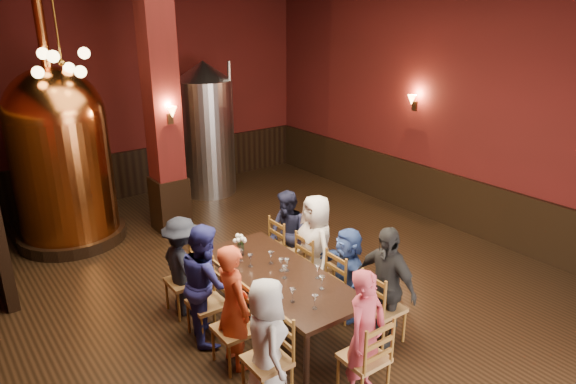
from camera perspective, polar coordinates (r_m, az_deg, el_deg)
room at (r=6.90m, az=-2.00°, el=6.09°), size 10.00×10.02×4.50m
wainscot_right at (r=10.12m, az=16.81°, el=-0.56°), size 0.08×9.90×1.00m
wainscot_back at (r=11.64m, az=-16.06°, el=2.18°), size 7.90×0.08×1.00m
column at (r=9.17m, az=-13.81°, el=9.01°), size 0.58×0.58×4.50m
pendant_cluster at (r=8.67m, az=-23.87°, el=13.02°), size 0.90×0.90×1.70m
sconce_wall at (r=10.11m, az=13.92°, el=9.70°), size 0.20×0.20×0.36m
sconce_column at (r=8.90m, az=-12.99°, el=8.44°), size 0.20×0.20×0.36m
dining_table at (r=6.54m, az=-0.99°, el=-9.48°), size 1.05×2.42×0.75m
chair_0 at (r=5.58m, az=-2.36°, el=-18.15°), size 0.47×0.47×0.92m
person_0 at (r=5.44m, az=-2.39°, el=-16.21°), size 0.66×0.79×1.39m
chair_1 at (r=6.04m, az=-5.99°, el=-14.89°), size 0.47×0.47×0.92m
person_1 at (r=5.88m, az=-6.09°, el=-12.53°), size 0.38×0.56×1.51m
chair_2 at (r=6.54m, az=-8.95°, el=-12.10°), size 0.47×0.47×0.92m
person_2 at (r=6.39m, az=-9.09°, el=-9.87°), size 0.57×0.81×1.51m
chair_3 at (r=7.06m, az=-11.48°, el=-9.65°), size 0.47×0.47×0.92m
person_3 at (r=6.96m, az=-11.60°, el=-8.06°), size 0.53×0.89×1.36m
chair_4 at (r=6.49m, az=10.57°, el=-12.45°), size 0.47×0.47×0.92m
person_4 at (r=6.34m, az=10.74°, el=-10.15°), size 0.41×0.91×1.52m
chair_5 at (r=6.89m, az=6.53°, el=-10.14°), size 0.47×0.47×0.92m
person_5 at (r=6.81m, az=6.58°, el=-8.92°), size 0.67×1.22×1.26m
chair_6 at (r=7.33m, az=3.05°, el=-8.08°), size 0.47×0.47×0.92m
person_6 at (r=7.20m, az=3.09°, el=-6.04°), size 0.62×0.81×1.50m
chair_7 at (r=7.80m, az=-0.04°, el=-6.22°), size 0.47×0.47×0.92m
person_7 at (r=7.71m, az=-0.04°, el=-4.77°), size 0.34×0.66×1.35m
chair_8 at (r=5.67m, az=8.44°, el=-17.67°), size 0.47×0.47×0.92m
person_8 at (r=5.51m, az=8.59°, el=-15.44°), size 0.59×0.45×1.46m
copper_kettle at (r=9.41m, az=-23.94°, el=3.78°), size 1.85×1.85×4.26m
steel_vessel at (r=11.19m, az=-9.06°, el=6.94°), size 1.52×1.52×2.85m
rose_vase at (r=6.90m, az=-5.30°, el=-5.48°), size 0.18×0.18×0.30m
wine_glass_0 at (r=6.36m, az=-0.36°, el=-8.89°), size 0.07×0.07×0.17m
wine_glass_1 at (r=5.89m, az=0.52°, el=-11.41°), size 0.07×0.07×0.17m
wine_glass_2 at (r=6.15m, az=3.78°, el=-10.02°), size 0.07×0.07×0.17m
wine_glass_3 at (r=6.52m, az=-0.75°, el=-8.09°), size 0.07×0.07×0.17m
wine_glass_4 at (r=6.70m, az=-1.92°, el=-7.30°), size 0.07×0.07×0.17m
wine_glass_5 at (r=5.79m, az=2.99°, el=-12.09°), size 0.07×0.07×0.17m
wine_glass_6 at (r=6.52m, az=-0.11°, el=-8.10°), size 0.07×0.07×0.17m
wine_glass_7 at (r=6.64m, az=-4.21°, el=-7.60°), size 0.07×0.07×0.17m
wine_glass_8 at (r=6.77m, az=-5.28°, el=-7.06°), size 0.07×0.07×0.17m
wine_glass_9 at (r=6.37m, az=3.32°, el=-8.87°), size 0.07×0.07×0.17m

